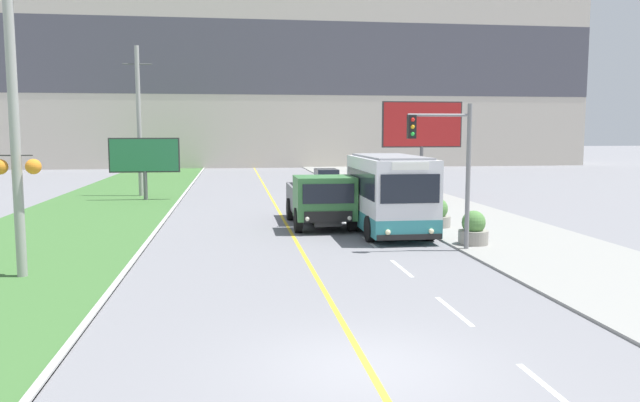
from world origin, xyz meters
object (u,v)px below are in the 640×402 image
(city_bus, at_px, (390,195))
(planter_round_second, at_px, (437,214))
(dump_truck, at_px, (321,201))
(utility_pole_near, at_px, (14,123))
(planter_round_near, at_px, (473,230))
(car_distant, at_px, (326,179))
(utility_pole_far, at_px, (139,121))
(billboard_large, at_px, (422,127))
(billboard_small, at_px, (145,157))
(traffic_light_mast, at_px, (449,157))

(city_bus, xyz_separation_m, planter_round_second, (2.38, 1.12, -1.00))
(dump_truck, bearing_deg, utility_pole_near, -141.18)
(dump_truck, height_order, planter_round_second, dump_truck)
(dump_truck, xyz_separation_m, utility_pole_near, (-9.86, -7.93, 3.25))
(city_bus, relative_size, dump_truck, 0.93)
(city_bus, distance_m, planter_round_near, 4.00)
(car_distant, bearing_deg, utility_pole_far, -165.42)
(dump_truck, relative_size, utility_pole_near, 0.69)
(billboard_large, bearing_deg, billboard_small, -171.03)
(car_distant, distance_m, traffic_light_mast, 24.01)
(dump_truck, relative_size, car_distant, 1.50)
(car_distant, xyz_separation_m, utility_pole_far, (-12.62, -3.28, 4.14))
(car_distant, bearing_deg, traffic_light_mast, -88.29)
(city_bus, xyz_separation_m, dump_truck, (-2.53, 2.03, -0.46))
(utility_pole_near, xyz_separation_m, billboard_small, (0.78, 20.10, -1.77))
(city_bus, height_order, traffic_light_mast, traffic_light_mast)
(utility_pole_near, bearing_deg, billboard_large, 50.45)
(utility_pole_far, xyz_separation_m, billboard_small, (0.62, -2.53, -2.18))
(traffic_light_mast, height_order, planter_round_second, traffic_light_mast)
(dump_truck, xyz_separation_m, billboard_large, (9.11, 15.04, 3.33))
(city_bus, bearing_deg, utility_pole_far, 126.17)
(dump_truck, bearing_deg, planter_round_near, -46.18)
(traffic_light_mast, height_order, planter_round_near, traffic_light_mast)
(dump_truck, distance_m, billboard_small, 15.25)
(billboard_large, bearing_deg, planter_round_second, -104.74)
(city_bus, height_order, utility_pole_near, utility_pole_near)
(car_distant, distance_m, billboard_small, 13.47)
(car_distant, height_order, traffic_light_mast, traffic_light_mast)
(utility_pole_near, distance_m, utility_pole_far, 22.63)
(dump_truck, height_order, car_distant, dump_truck)
(car_distant, distance_m, planter_round_second, 18.99)
(traffic_light_mast, xyz_separation_m, billboard_small, (-12.71, 18.05, -0.66))
(car_distant, relative_size, planter_round_near, 3.47)
(city_bus, relative_size, billboard_large, 0.97)
(city_bus, height_order, dump_truck, city_bus)
(billboard_small, bearing_deg, city_bus, -50.74)
(dump_truck, bearing_deg, car_distant, 80.77)
(billboard_small, xyz_separation_m, planter_round_second, (13.99, -13.08, -2.02))
(dump_truck, height_order, utility_pole_far, utility_pole_far)
(car_distant, height_order, billboard_large, billboard_large)
(car_distant, bearing_deg, billboard_small, -154.17)
(billboard_small, bearing_deg, traffic_light_mast, -54.85)
(utility_pole_far, bearing_deg, traffic_light_mast, -57.06)
(utility_pole_near, height_order, planter_round_near, utility_pole_near)
(utility_pole_far, height_order, billboard_small, utility_pole_far)
(city_bus, distance_m, billboard_large, 18.52)
(car_distant, bearing_deg, utility_pole_near, -116.26)
(dump_truck, xyz_separation_m, traffic_light_mast, (3.63, -5.88, 2.14))
(utility_pole_near, xyz_separation_m, traffic_light_mast, (13.49, 2.05, -1.11))
(utility_pole_near, bearing_deg, traffic_light_mast, 8.64)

